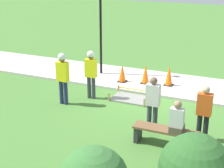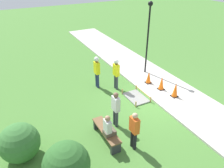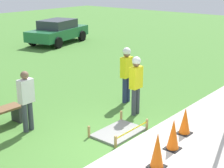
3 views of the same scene
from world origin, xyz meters
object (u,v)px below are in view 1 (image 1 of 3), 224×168
object	(u,v)px
worker_supervisor	(63,74)
lamppost_near	(100,9)
worker_assistant	(91,70)
traffic_cone_far_patch	(145,74)
traffic_cone_sidewalk_edge	(122,73)
park_bench	(166,134)
traffic_cone_near_patch	(169,76)
person_seated_on_bench	(177,120)
bystander_in_orange_shirt	(204,111)
bystander_in_gray_shirt	(153,101)

from	to	relation	value
worker_supervisor	lamppost_near	bearing A→B (deg)	-87.06
lamppost_near	worker_assistant	bearing A→B (deg)	107.89
traffic_cone_far_patch	worker_assistant	size ratio (longest dim) A/B	0.43
traffic_cone_sidewalk_edge	worker_supervisor	size ratio (longest dim) A/B	0.39
traffic_cone_sidewalk_edge	park_bench	distance (m)	5.11
traffic_cone_far_patch	park_bench	distance (m)	4.81
traffic_cone_near_patch	traffic_cone_sidewalk_edge	xyz separation A→B (m)	(1.84, 0.34, -0.05)
park_bench	worker_assistant	bearing A→B (deg)	-33.82
traffic_cone_near_patch	park_bench	bearing A→B (deg)	103.89
traffic_cone_sidewalk_edge	worker_supervisor	xyz separation A→B (m)	(1.09, 2.74, 0.65)
traffic_cone_far_patch	person_seated_on_bench	size ratio (longest dim) A/B	0.85
person_seated_on_bench	bystander_in_orange_shirt	world-z (taller)	bystander_in_orange_shirt
traffic_cone_far_patch	worker_supervisor	distance (m)	3.61
park_bench	worker_supervisor	distance (m)	4.35
worker_supervisor	person_seated_on_bench	bearing A→B (deg)	161.24
worker_assistant	bystander_in_gray_shirt	distance (m)	3.18
bystander_in_orange_shirt	traffic_cone_sidewalk_edge	bearing A→B (deg)	-42.12
traffic_cone_sidewalk_edge	bystander_in_orange_shirt	world-z (taller)	bystander_in_orange_shirt
traffic_cone_far_patch	bystander_in_orange_shirt	world-z (taller)	bystander_in_orange_shirt
park_bench	bystander_in_gray_shirt	bearing A→B (deg)	-50.68
park_bench	bystander_in_gray_shirt	world-z (taller)	bystander_in_gray_shirt
worker_supervisor	bystander_in_orange_shirt	world-z (taller)	worker_supervisor
traffic_cone_near_patch	park_bench	world-z (taller)	traffic_cone_near_patch
bystander_in_orange_shirt	lamppost_near	xyz separation A→B (m)	(5.07, -4.09, 1.96)
park_bench	person_seated_on_bench	distance (m)	0.59
traffic_cone_far_patch	bystander_in_orange_shirt	distance (m)	4.65
park_bench	worker_assistant	size ratio (longest dim) A/B	0.99
traffic_cone_sidewalk_edge	person_seated_on_bench	size ratio (longest dim) A/B	0.80
bystander_in_gray_shirt	person_seated_on_bench	bearing A→B (deg)	138.52
worker_supervisor	lamppost_near	xyz separation A→B (m)	(0.17, -3.40, 1.76)
worker_assistant	bystander_in_gray_shirt	xyz separation A→B (m)	(-2.78, 1.53, -0.12)
bystander_in_orange_shirt	lamppost_near	distance (m)	6.80
traffic_cone_sidewalk_edge	worker_assistant	world-z (taller)	worker_assistant
person_seated_on_bench	worker_assistant	distance (m)	4.37
traffic_cone_far_patch	bystander_in_orange_shirt	size ratio (longest dim) A/B	0.47
traffic_cone_far_patch	bystander_in_orange_shirt	xyz separation A→B (m)	(-2.88, 3.62, 0.43)
traffic_cone_far_patch	lamppost_near	xyz separation A→B (m)	(2.19, -0.47, 2.39)
worker_assistant	lamppost_near	distance (m)	3.23
worker_assistant	bystander_in_gray_shirt	bearing A→B (deg)	151.28
worker_supervisor	park_bench	bearing A→B (deg)	160.62
bystander_in_gray_shirt	traffic_cone_sidewalk_edge	bearing A→B (deg)	-55.60
worker_supervisor	bystander_in_gray_shirt	xyz separation A→B (m)	(-3.43, 0.67, -0.17)
bystander_in_orange_shirt	person_seated_on_bench	bearing A→B (deg)	54.85
traffic_cone_sidewalk_edge	lamppost_near	world-z (taller)	lamppost_near
bystander_in_orange_shirt	lamppost_near	world-z (taller)	lamppost_near
traffic_cone_far_patch	worker_assistant	bearing A→B (deg)	56.72
traffic_cone_sidewalk_edge	person_seated_on_bench	bearing A→B (deg)	127.58
bystander_in_gray_shirt	traffic_cone_near_patch	bearing A→B (deg)	-82.43
person_seated_on_bench	worker_assistant	bearing A→B (deg)	-32.24
traffic_cone_far_patch	person_seated_on_bench	distance (m)	5.00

